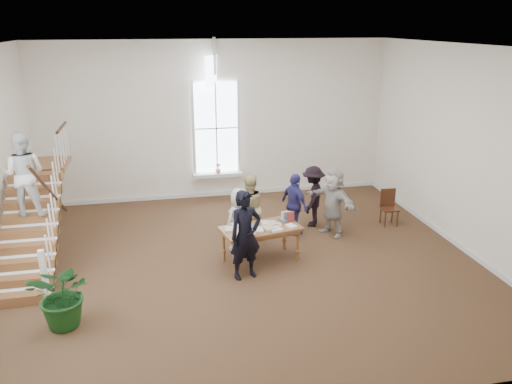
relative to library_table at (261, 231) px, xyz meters
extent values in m
plane|color=#442B1B|center=(-0.35, 0.00, -0.71)|extent=(10.00, 10.00, 0.00)
plane|color=white|center=(-0.35, 4.50, 1.54)|extent=(10.00, 0.00, 10.00)
plane|color=white|center=(-0.35, -4.50, 1.54)|extent=(10.00, 0.00, 10.00)
plane|color=white|center=(4.65, 0.00, 1.54)|extent=(0.00, 9.00, 9.00)
plane|color=white|center=(-0.35, 0.00, 3.79)|extent=(10.00, 10.00, 0.00)
cube|color=white|center=(-0.35, 4.32, -0.01)|extent=(1.45, 0.28, 0.10)
plane|color=white|center=(-0.35, 4.44, 1.34)|extent=(2.60, 0.00, 2.60)
plane|color=white|center=(-0.35, 4.44, 2.94)|extent=(0.60, 0.60, 0.85)
cube|color=white|center=(-0.35, 4.47, -0.65)|extent=(10.00, 0.04, 0.12)
imported|color=pink|center=(-0.35, 4.29, 0.19)|extent=(0.17, 0.17, 0.30)
cube|color=brown|center=(-4.70, -0.80, -0.61)|extent=(1.10, 0.30, 0.20)
cube|color=brown|center=(-4.70, -0.50, -0.41)|extent=(1.10, 0.30, 0.20)
cube|color=brown|center=(-4.70, -0.20, -0.21)|extent=(1.10, 0.30, 0.20)
cube|color=brown|center=(-4.70, 0.10, -0.01)|extent=(1.10, 0.30, 0.20)
cube|color=brown|center=(-4.70, 0.40, 0.19)|extent=(1.10, 0.30, 0.20)
cube|color=brown|center=(-4.70, 0.70, 0.39)|extent=(1.10, 0.30, 0.20)
cube|color=brown|center=(-4.70, 1.00, 0.59)|extent=(1.10, 0.30, 0.20)
cube|color=brown|center=(-4.70, 1.30, 0.79)|extent=(1.10, 0.30, 0.20)
cube|color=brown|center=(-4.70, 1.60, 0.99)|extent=(1.10, 0.30, 0.20)
cube|color=brown|center=(-4.70, 2.50, 1.03)|extent=(1.10, 1.20, 0.12)
cube|color=white|center=(-4.21, -0.95, -0.16)|extent=(0.10, 0.10, 1.10)
cylinder|color=#39190F|center=(-4.20, 0.40, 1.04)|extent=(0.07, 2.74, 1.86)
imported|color=silver|center=(-4.70, 0.70, 1.36)|extent=(0.94, 0.79, 1.72)
cube|color=brown|center=(0.00, 0.00, 0.05)|extent=(1.81, 1.17, 0.05)
cube|color=brown|center=(0.00, 0.00, -0.02)|extent=(1.67, 1.03, 0.10)
cylinder|color=brown|center=(-0.66, -0.46, -0.34)|extent=(0.07, 0.07, 0.73)
cylinder|color=brown|center=(0.78, -0.15, -0.34)|extent=(0.07, 0.07, 0.73)
cylinder|color=brown|center=(-0.79, 0.16, -0.34)|extent=(0.07, 0.07, 0.73)
cylinder|color=brown|center=(0.65, 0.47, -0.34)|extent=(0.07, 0.07, 0.73)
cube|color=silver|center=(-0.07, -0.16, 0.10)|extent=(0.17, 0.29, 0.04)
cube|color=beige|center=(0.34, 0.05, 0.09)|extent=(0.25, 0.24, 0.03)
cube|color=tan|center=(-0.32, -0.35, 0.10)|extent=(0.27, 0.29, 0.04)
cube|color=silver|center=(0.16, 0.15, 0.10)|extent=(0.26, 0.24, 0.05)
cube|color=#4C5972|center=(-0.18, 0.01, 0.10)|extent=(0.26, 0.26, 0.05)
cube|color=maroon|center=(0.11, -0.02, 0.09)|extent=(0.17, 0.20, 0.03)
cube|color=white|center=(-0.49, -0.20, 0.10)|extent=(0.23, 0.28, 0.05)
cube|color=#BFB299|center=(0.14, -0.14, 0.11)|extent=(0.31, 0.35, 0.06)
cube|color=silver|center=(-0.22, 0.03, 0.10)|extent=(0.28, 0.29, 0.04)
cube|color=beige|center=(-0.46, 0.19, 0.10)|extent=(0.32, 0.34, 0.04)
cube|color=tan|center=(-0.37, -0.14, 0.09)|extent=(0.29, 0.32, 0.03)
cube|color=silver|center=(0.30, -0.17, 0.09)|extent=(0.30, 0.33, 0.03)
cube|color=#4C5972|center=(0.59, 0.26, 0.10)|extent=(0.27, 0.30, 0.05)
cube|color=maroon|center=(0.22, 0.14, 0.10)|extent=(0.28, 0.29, 0.05)
cube|color=white|center=(0.64, -0.12, 0.10)|extent=(0.24, 0.27, 0.05)
cube|color=#BFB299|center=(0.28, 0.08, 0.11)|extent=(0.25, 0.28, 0.06)
cube|color=silver|center=(0.25, -0.22, 0.10)|extent=(0.23, 0.27, 0.04)
cube|color=beige|center=(-0.67, 0.01, 0.09)|extent=(0.24, 0.27, 0.03)
imported|color=black|center=(-0.45, -0.65, 0.22)|extent=(0.77, 0.62, 1.85)
imported|color=silver|center=(-0.35, 0.60, 0.03)|extent=(0.86, 0.75, 1.48)
imported|color=#D1C083|center=(-0.05, 1.10, 0.11)|extent=(0.96, 0.86, 1.63)
imported|color=navy|center=(1.11, 1.26, 0.06)|extent=(0.70, 0.97, 1.53)
imported|color=black|center=(1.71, 1.71, 0.07)|extent=(0.98, 1.16, 1.55)
imported|color=#B6AEA4|center=(2.01, 1.06, 0.13)|extent=(1.13, 1.61, 1.67)
imported|color=#133C14|center=(-3.75, -1.74, -0.11)|extent=(1.35, 1.27, 1.19)
cube|color=#39190F|center=(3.65, 1.34, -0.28)|extent=(0.42, 0.42, 0.05)
cube|color=#39190F|center=(3.66, 1.51, -0.03)|extent=(0.40, 0.06, 0.47)
cylinder|color=#39190F|center=(3.48, 1.19, -0.50)|extent=(0.04, 0.04, 0.41)
cylinder|color=#39190F|center=(3.80, 1.17, -0.50)|extent=(0.04, 0.04, 0.41)
cylinder|color=#39190F|center=(3.50, 1.51, -0.50)|extent=(0.04, 0.04, 0.41)
cylinder|color=#39190F|center=(3.82, 1.48, -0.50)|extent=(0.04, 0.04, 0.41)
camera|label=1|loc=(-2.09, -9.59, 4.24)|focal=35.00mm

